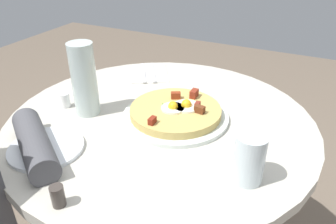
# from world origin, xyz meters

# --- Properties ---
(dining_table) EXTENTS (0.89, 0.89, 0.76)m
(dining_table) POSITION_xyz_m (0.00, 0.00, 0.58)
(dining_table) COLOR beige
(dining_table) RESTS_ON ground_plane
(pizza_plate) EXTENTS (0.31, 0.31, 0.01)m
(pizza_plate) POSITION_xyz_m (0.04, 0.02, 0.76)
(pizza_plate) COLOR silver
(pizza_plate) RESTS_ON dining_table
(breakfast_pizza) EXTENTS (0.26, 0.26, 0.05)m
(breakfast_pizza) POSITION_xyz_m (0.04, 0.02, 0.78)
(breakfast_pizza) COLOR tan
(breakfast_pizza) RESTS_ON pizza_plate
(bread_plate) EXTENTS (0.19, 0.19, 0.01)m
(bread_plate) POSITION_xyz_m (-0.19, -0.26, 0.76)
(bread_plate) COLOR white
(bread_plate) RESTS_ON dining_table
(napkin) EXTENTS (0.21, 0.22, 0.00)m
(napkin) POSITION_xyz_m (-0.19, 0.27, 0.76)
(napkin) COLOR white
(napkin) RESTS_ON dining_table
(fork) EXTENTS (0.11, 0.16, 0.00)m
(fork) POSITION_xyz_m (-0.17, 0.28, 0.76)
(fork) COLOR silver
(fork) RESTS_ON napkin
(knife) EXTENTS (0.11, 0.16, 0.00)m
(knife) POSITION_xyz_m (-0.21, 0.26, 0.76)
(knife) COLOR silver
(knife) RESTS_ON napkin
(water_glass) EXTENTS (0.07, 0.07, 0.12)m
(water_glass) POSITION_xyz_m (0.29, -0.15, 0.81)
(water_glass) COLOR silver
(water_glass) RESTS_ON dining_table
(water_bottle) EXTENTS (0.07, 0.07, 0.21)m
(water_bottle) POSITION_xyz_m (-0.21, -0.07, 0.86)
(water_bottle) COLOR silver
(water_bottle) RESTS_ON dining_table
(salt_shaker) EXTENTS (0.03, 0.03, 0.05)m
(salt_shaker) POSITION_xyz_m (-0.29, -0.07, 0.78)
(salt_shaker) COLOR white
(salt_shaker) RESTS_ON dining_table
(pepper_shaker) EXTENTS (0.03, 0.03, 0.05)m
(pepper_shaker) POSITION_xyz_m (-0.03, -0.39, 0.78)
(pepper_shaker) COLOR #3F3833
(pepper_shaker) RESTS_ON dining_table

